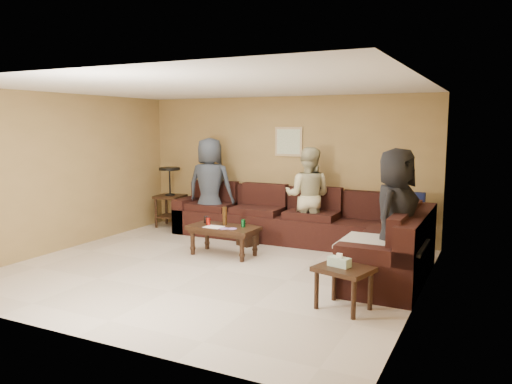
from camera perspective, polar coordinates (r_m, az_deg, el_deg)
room at (r=6.80m, az=-5.08°, el=4.80°), size 5.60×5.50×2.50m
sectional_sofa at (r=7.98m, az=5.77°, el=-4.46°), size 4.65×2.90×0.97m
coffee_table at (r=7.71m, az=-3.75°, el=-4.42°), size 1.11×0.59×0.73m
end_table_left at (r=9.96m, az=-9.79°, el=-0.42°), size 0.57×0.57×1.17m
side_table_right at (r=5.56m, az=9.92°, el=-9.08°), size 0.68×0.60×0.62m
waste_bin at (r=8.36m, az=-0.97°, el=-5.00°), size 0.36×0.36×0.33m
wall_art at (r=8.96m, az=3.75°, el=5.76°), size 0.52×0.04×0.52m
person_left at (r=9.13m, az=-5.26°, el=0.65°), size 0.94×0.68×1.77m
person_middle at (r=8.37m, az=5.94°, el=-0.47°), size 0.87×0.72×1.64m
person_right at (r=6.42m, az=15.61°, el=-2.83°), size 0.69×0.93×1.72m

